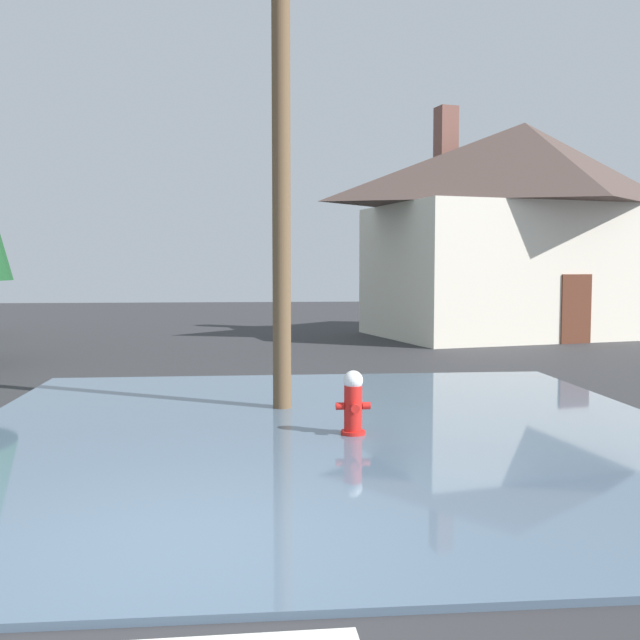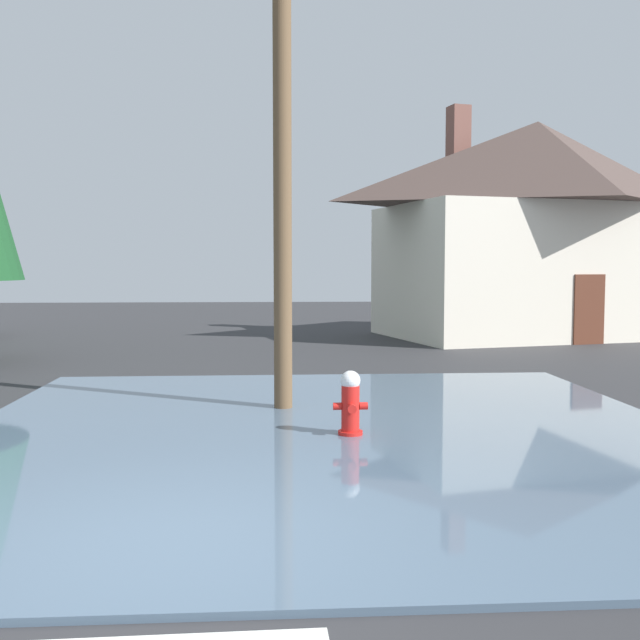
% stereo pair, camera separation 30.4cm
% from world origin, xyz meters
% --- Properties ---
extents(ground_plane, '(80.00, 80.00, 0.10)m').
position_xyz_m(ground_plane, '(0.00, 0.00, -0.05)').
color(ground_plane, '#2D2D30').
extents(flood_puddle, '(9.77, 10.21, 0.06)m').
position_xyz_m(flood_puddle, '(1.53, 3.86, 0.03)').
color(flood_puddle, '#4C6075').
rests_on(flood_puddle, ground).
extents(fire_hydrant, '(0.45, 0.39, 0.90)m').
position_xyz_m(fire_hydrant, '(1.82, 3.64, 0.44)').
color(fire_hydrant, red).
rests_on(fire_hydrant, ground).
extents(utility_pole, '(1.60, 0.28, 9.87)m').
position_xyz_m(utility_pole, '(0.98, 5.54, 5.12)').
color(utility_pole, brown).
rests_on(utility_pole, ground).
extents(house, '(10.91, 7.98, 7.31)m').
position_xyz_m(house, '(9.21, 17.40, 3.52)').
color(house, silver).
rests_on(house, ground).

